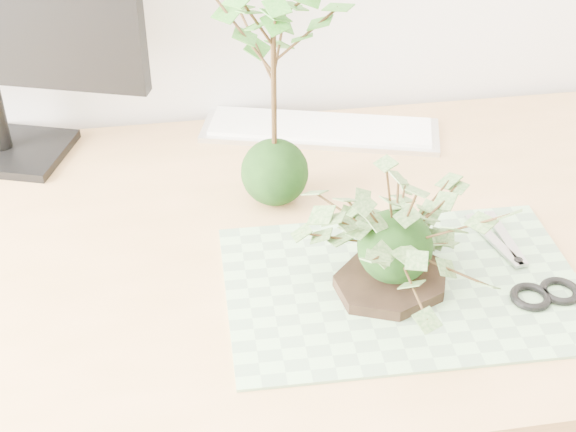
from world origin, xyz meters
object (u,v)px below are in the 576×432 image
object	(u,v)px
ivy_kokedama	(398,217)
keyboard	(320,129)
desk	(332,285)
maple_kokedama	(273,13)

from	to	relation	value
ivy_kokedama	keyboard	distance (m)	0.41
desk	ivy_kokedama	xyz separation A→B (m)	(0.05, -0.12, 0.19)
ivy_kokedama	keyboard	bearing A→B (deg)	91.52
ivy_kokedama	maple_kokedama	xyz separation A→B (m)	(-0.11, 0.21, 0.17)
desk	keyboard	world-z (taller)	keyboard
desk	keyboard	distance (m)	0.29
desk	keyboard	size ratio (longest dim) A/B	4.05
ivy_kokedama	keyboard	size ratio (longest dim) A/B	0.67
desk	maple_kokedama	bearing A→B (deg)	125.56
desk	ivy_kokedama	size ratio (longest dim) A/B	6.03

